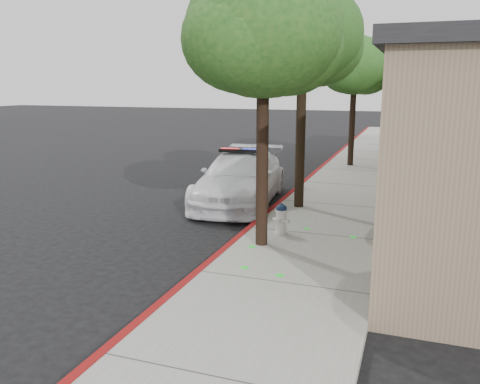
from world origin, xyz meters
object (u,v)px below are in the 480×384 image
(fire_hydrant, at_px, (281,219))
(street_tree_far, at_px, (356,68))
(police_car, at_px, (241,178))
(street_tree_mid, at_px, (303,39))
(street_tree_near, at_px, (264,37))

(fire_hydrant, xyz_separation_m, street_tree_far, (0.26, 10.48, 3.62))
(police_car, relative_size, street_tree_mid, 0.92)
(police_car, bearing_deg, fire_hydrant, -63.05)
(street_tree_mid, bearing_deg, street_tree_near, -89.79)
(street_tree_far, bearing_deg, police_car, -107.72)
(police_car, xyz_separation_m, street_tree_mid, (1.88, -0.40, 3.88))
(street_tree_near, relative_size, street_tree_far, 1.08)
(street_tree_mid, bearing_deg, street_tree_far, 86.56)
(police_car, relative_size, street_tree_near, 0.96)
(street_tree_near, bearing_deg, fire_hydrant, 77.52)
(street_tree_mid, height_order, street_tree_far, street_tree_mid)
(police_car, height_order, street_tree_far, street_tree_far)
(police_car, xyz_separation_m, fire_hydrant, (2.09, -3.13, -0.26))
(police_car, xyz_separation_m, street_tree_far, (2.35, 7.35, 3.36))
(police_car, relative_size, fire_hydrant, 7.68)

